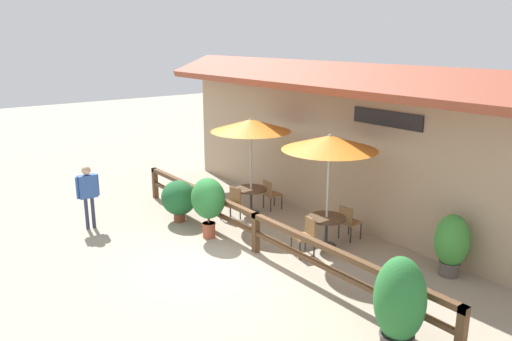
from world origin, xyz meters
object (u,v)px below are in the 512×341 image
(potted_plant_broad_leaf, at_px, (208,200))
(pedestrian, at_px, (88,189))
(patio_umbrella_near, at_px, (251,125))
(chair_near_streetside, at_px, (232,202))
(chair_near_wallside, at_px, (271,193))
(potted_plant_corner_fern, at_px, (452,243))
(chair_middle_wallside, at_px, (349,221))
(dining_table_near, at_px, (251,193))
(chair_middle_streetside, at_px, (305,235))
(dining_table_middle, at_px, (327,223))
(potted_plant_entrance_palm, at_px, (399,303))
(potted_plant_small_flowering, at_px, (179,198))
(patio_umbrella_middle, at_px, (330,143))

(potted_plant_broad_leaf, relative_size, pedestrian, 0.91)
(patio_umbrella_near, height_order, chair_near_streetside, patio_umbrella_near)
(chair_near_wallside, distance_m, potted_plant_corner_fern, 5.53)
(potted_plant_corner_fern, bearing_deg, chair_middle_wallside, -174.73)
(potted_plant_broad_leaf, xyz_separation_m, potted_plant_corner_fern, (4.81, 2.89, -0.26))
(chair_middle_wallside, distance_m, potted_plant_broad_leaf, 3.48)
(dining_table_near, xyz_separation_m, chair_near_wallside, (0.06, 0.67, -0.10))
(chair_middle_wallside, relative_size, potted_plant_broad_leaf, 0.57)
(dining_table_near, xyz_separation_m, chair_middle_wallside, (2.97, 0.76, -0.10))
(chair_middle_streetside, height_order, potted_plant_corner_fern, potted_plant_corner_fern)
(dining_table_middle, relative_size, potted_plant_entrance_palm, 0.57)
(potted_plant_entrance_palm, bearing_deg, chair_near_streetside, 168.71)
(chair_middle_streetside, relative_size, potted_plant_small_flowering, 0.76)
(potted_plant_small_flowering, distance_m, potted_plant_corner_fern, 6.91)
(potted_plant_broad_leaf, height_order, potted_plant_entrance_palm, potted_plant_entrance_palm)
(chair_middle_wallside, height_order, potted_plant_small_flowering, potted_plant_small_flowering)
(potted_plant_broad_leaf, height_order, potted_plant_corner_fern, potted_plant_broad_leaf)
(potted_plant_corner_fern, height_order, pedestrian, pedestrian)
(patio_umbrella_middle, distance_m, potted_plant_corner_fern, 3.34)
(chair_near_wallside, xyz_separation_m, pedestrian, (-1.69, -4.68, 0.59))
(potted_plant_broad_leaf, bearing_deg, patio_umbrella_middle, 41.62)
(chair_near_streetside, xyz_separation_m, potted_plant_corner_fern, (5.55, 1.67, 0.24))
(patio_umbrella_near, height_order, pedestrian, patio_umbrella_near)
(chair_near_wallside, bearing_deg, pedestrian, 74.99)
(chair_near_streetside, bearing_deg, dining_table_near, 81.98)
(chair_middle_streetside, bearing_deg, dining_table_near, 178.59)
(chair_near_streetside, height_order, potted_plant_entrance_palm, potted_plant_entrance_palm)
(potted_plant_entrance_palm, relative_size, pedestrian, 0.94)
(chair_near_streetside, bearing_deg, patio_umbrella_near, 81.98)
(patio_umbrella_middle, distance_m, potted_plant_entrance_palm, 4.43)
(patio_umbrella_near, height_order, chair_middle_wallside, patio_umbrella_near)
(potted_plant_entrance_palm, distance_m, pedestrian, 8.38)
(potted_plant_small_flowering, bearing_deg, dining_table_near, 70.41)
(patio_umbrella_near, relative_size, potted_plant_corner_fern, 2.03)
(patio_umbrella_middle, xyz_separation_m, potted_plant_entrance_palm, (3.56, -2.00, -1.72))
(potted_plant_small_flowering, xyz_separation_m, potted_plant_entrance_palm, (7.18, -0.04, 0.16))
(patio_umbrella_near, relative_size, potted_plant_small_flowering, 2.41)
(potted_plant_broad_leaf, distance_m, pedestrian, 3.20)
(potted_plant_entrance_palm, xyz_separation_m, potted_plant_corner_fern, (-0.92, 2.96, -0.08))
(chair_near_streetside, xyz_separation_m, potted_plant_small_flowering, (-0.70, -1.25, 0.16))
(chair_near_streetside, distance_m, potted_plant_small_flowering, 1.44)
(dining_table_near, height_order, patio_umbrella_middle, patio_umbrella_middle)
(chair_middle_wallside, bearing_deg, patio_umbrella_middle, 84.94)
(dining_table_middle, height_order, potted_plant_broad_leaf, potted_plant_broad_leaf)
(chair_near_streetside, bearing_deg, pedestrian, -126.16)
(chair_near_streetside, distance_m, chair_middle_streetside, 2.96)
(dining_table_middle, height_order, potted_plant_small_flowering, potted_plant_small_flowering)
(patio_umbrella_near, xyz_separation_m, potted_plant_corner_fern, (5.58, 1.00, -1.80))
(patio_umbrella_near, distance_m, potted_plant_corner_fern, 5.94)
(chair_near_streetside, distance_m, dining_table_middle, 2.99)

